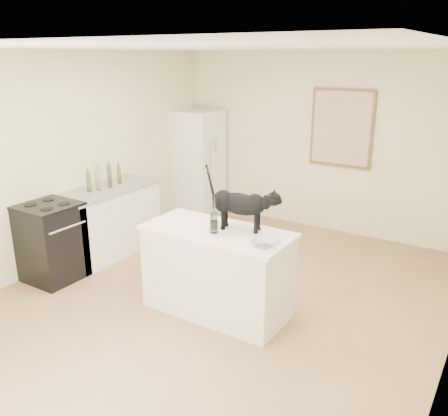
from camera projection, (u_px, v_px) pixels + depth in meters
floor at (220, 300)px, 5.16m from camera, size 5.50×5.50×0.00m
ceiling at (219, 48)px, 4.36m from camera, size 5.50×5.50×0.00m
wall_back at (321, 143)px, 6.97m from camera, size 4.50×0.00×4.50m
wall_left at (68, 159)px, 5.91m from camera, size 0.00×5.50×5.50m
island_base at (217, 273)px, 4.82m from camera, size 1.44×0.67×0.86m
island_top at (217, 232)px, 4.68m from camera, size 1.50×0.70×0.04m
left_cabinets at (108, 222)px, 6.27m from camera, size 0.60×1.40×0.86m
left_countertop at (106, 190)px, 6.13m from camera, size 0.62×1.44×0.04m
stove at (52, 243)px, 5.54m from camera, size 0.60×0.60×0.90m
fridge at (198, 163)px, 7.78m from camera, size 0.68×0.68×1.70m
artwork_frame at (342, 128)px, 6.72m from camera, size 0.90×0.03×1.10m
artwork_canvas at (341, 128)px, 6.70m from camera, size 0.82×0.00×1.02m
black_cat at (240, 207)px, 4.61m from camera, size 0.70×0.35×0.47m
wine_bottle at (214, 216)px, 4.55m from camera, size 0.08×0.08×0.34m
glass_bowl at (265, 244)px, 4.25m from camera, size 0.28×0.28×0.06m
fridge_paper at (217, 145)px, 7.54m from camera, size 0.04×0.12×0.16m
counter_bottle_cluster at (103, 178)px, 6.09m from camera, size 0.12×0.57×0.30m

